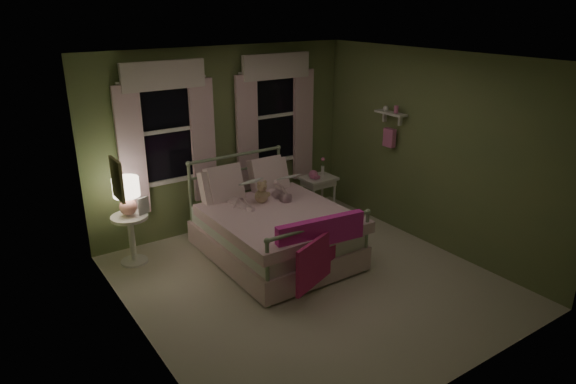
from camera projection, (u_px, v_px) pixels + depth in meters
room_shell at (311, 179)px, 5.70m from camera, size 4.20×4.20×4.20m
bed at (273, 229)px, 6.65m from camera, size 1.58×2.04×1.18m
pink_throw at (322, 242)px, 5.78m from camera, size 1.10×0.44×0.71m
child_left at (237, 182)px, 6.63m from camera, size 0.29×0.19×0.77m
child_right at (273, 175)px, 6.93m from camera, size 0.40×0.32×0.77m
book_left at (246, 187)px, 6.44m from camera, size 0.23×0.18×0.26m
book_right at (283, 182)px, 6.75m from camera, size 0.21×0.15×0.26m
teddy_bear at (262, 193)px, 6.72m from camera, size 0.23×0.19×0.31m
nightstand_left at (131, 233)px, 6.46m from camera, size 0.46×0.46×0.65m
table_lamp at (127, 193)px, 6.27m from camera, size 0.32×0.32×0.49m
book_nightstand at (139, 215)px, 6.37m from camera, size 0.22×0.26×0.02m
nightstand_right at (318, 183)px, 7.82m from camera, size 0.50×0.40×0.64m
pink_toy at (313, 175)px, 7.71m from camera, size 0.14×0.19×0.14m
bud_vase at (323, 166)px, 7.84m from camera, size 0.06×0.06×0.28m
window_left at (167, 126)px, 6.71m from camera, size 1.34×0.13×1.96m
window_right at (276, 111)px, 7.61m from camera, size 1.34×0.13×1.96m
wall_shelf at (390, 126)px, 7.17m from camera, size 0.15×0.50×0.60m
framed_picture at (117, 179)px, 5.07m from camera, size 0.03×0.32×0.42m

